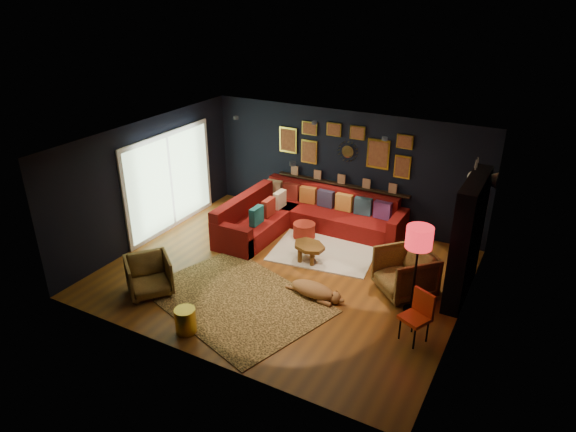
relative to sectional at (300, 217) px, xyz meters
The scene contains 20 objects.
floor 1.94m from the sectional, 71.24° to the right, with size 6.50×6.50×0.00m, color brown.
room_walls 2.29m from the sectional, 71.24° to the right, with size 6.50×6.50×6.50m.
sectional is the anchor object (origin of this frame).
ledge 1.22m from the sectional, 54.82° to the left, with size 3.20×0.12×0.04m, color black.
gallery_wall 1.84m from the sectional, 56.49° to the left, with size 3.15×0.04×1.02m.
sunburst_mirror 1.80m from the sectional, 51.91° to the left, with size 0.47×0.16×0.47m.
fireplace 3.88m from the sectional, 13.77° to the right, with size 0.31×1.60×2.20m.
deer_head 4.15m from the sectional, ahead, with size 0.50×0.28×0.45m.
sliding_door 2.97m from the sectional, 155.08° to the right, with size 0.06×2.80×2.20m.
ceiling_spots 2.53m from the sectional, 58.65° to the right, with size 3.30×2.50×0.06m.
shag_rug 1.22m from the sectional, 37.68° to the right, with size 2.05×1.49×0.03m, color white.
leopard_rug 3.06m from the sectional, 84.10° to the right, with size 3.06×2.19×0.02m, color tan.
coffee_table 1.46m from the sectional, 55.12° to the right, with size 0.87×0.77×0.36m.
pouf 0.44m from the sectional, 48.23° to the right, with size 0.48×0.48×0.31m, color maroon.
armchair_left 3.75m from the sectional, 108.30° to the right, with size 0.74×0.70×0.77m, color #BA893E.
armchair_right 3.15m from the sectional, 25.88° to the right, with size 0.89×0.83×0.91m, color #BA893E.
gold_stool 4.16m from the sectional, 88.42° to the right, with size 0.34×0.34×0.42m, color gold.
orange_chair 4.25m from the sectional, 37.01° to the right, with size 0.53×0.53×0.84m.
floor_lamp 3.76m from the sectional, 30.83° to the right, with size 0.44×0.44×1.59m.
dog 2.71m from the sectional, 57.51° to the right, with size 1.15×0.57×0.36m, color #AF794B, non-canonical shape.
Camera 1 is at (4.15, -7.45, 5.15)m, focal length 32.00 mm.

